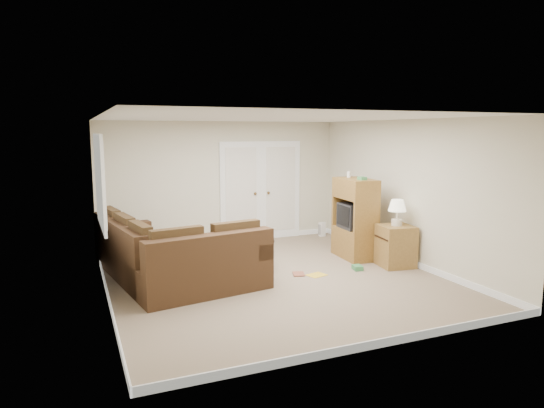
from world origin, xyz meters
name	(u,v)px	position (x,y,z in m)	size (l,w,h in m)	color
floor	(273,278)	(0.00, 0.00, 0.00)	(5.50, 5.50, 0.00)	gray
ceiling	(274,118)	(0.00, 0.00, 2.50)	(5.00, 5.50, 0.02)	silver
wall_left	(103,210)	(-2.50, 0.00, 1.25)	(0.02, 5.50, 2.50)	beige
wall_right	(406,192)	(2.50, 0.00, 1.25)	(0.02, 5.50, 2.50)	beige
wall_back	(222,183)	(0.00, 2.75, 1.25)	(5.00, 0.02, 2.50)	beige
wall_front	(377,234)	(0.00, -2.75, 1.25)	(5.00, 0.02, 2.50)	beige
baseboards	(273,275)	(0.00, 0.00, 0.05)	(5.00, 5.50, 0.10)	silver
french_doors	(261,191)	(0.85, 2.71, 1.04)	(1.80, 0.05, 2.13)	silver
window_left	(100,181)	(-2.46, 1.00, 1.55)	(0.05, 1.92, 1.42)	silver
sectional_sofa	(166,259)	(-1.59, 0.47, 0.35)	(2.39, 3.02, 0.90)	#412A19
coffee_table	(248,252)	(-0.11, 0.86, 0.23)	(0.61, 1.07, 0.70)	black
tv_armoire	(355,218)	(1.86, 0.62, 0.73)	(0.56, 0.94, 1.56)	olive
side_cabinet	(396,242)	(2.20, -0.17, 0.42)	(0.62, 0.62, 1.16)	olive
space_heater	(322,229)	(2.19, 2.45, 0.16)	(0.12, 0.10, 0.31)	white
floor_magazine	(317,275)	(0.70, -0.13, 0.00)	(0.30, 0.24, 0.01)	gold
floor_greenbox	(357,268)	(1.48, -0.12, 0.04)	(0.14, 0.19, 0.08)	#3B824A
floor_book	(293,274)	(0.36, 0.05, 0.01)	(0.18, 0.25, 0.02)	brown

